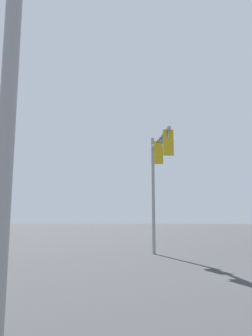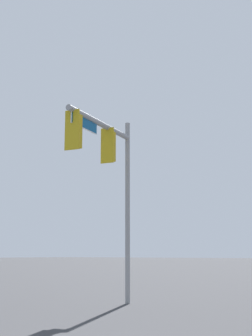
% 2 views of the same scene
% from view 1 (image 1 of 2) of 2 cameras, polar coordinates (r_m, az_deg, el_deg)
% --- Properties ---
extents(signal_pole_near, '(4.37, 1.24, 6.96)m').
position_cam_1_polar(signal_pole_near, '(18.27, 5.74, 1.06)').
color(signal_pole_near, gray).
rests_on(signal_pole_near, ground_plane).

